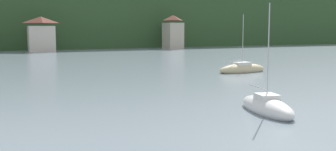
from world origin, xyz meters
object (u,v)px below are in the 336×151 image
at_px(shore_building_central, 41,35).
at_px(sailboat_far_6, 242,69).
at_px(sailboat_mid_3, 267,107).
at_px(shore_building_eastcentral, 173,32).

xyz_separation_m(shore_building_central, sailboat_far_6, (15.15, -51.21, -3.23)).
xyz_separation_m(sailboat_mid_3, sailboat_far_6, (11.27, 18.71, 0.03)).
height_order(shore_building_eastcentral, sailboat_far_6, shore_building_eastcentral).
bearing_deg(sailboat_mid_3, shore_building_eastcentral, 170.48).
distance_m(shore_building_eastcentral, sailboat_far_6, 54.13).
bearing_deg(sailboat_far_6, shore_building_eastcentral, 70.01).
xyz_separation_m(shore_building_eastcentral, sailboat_mid_3, (-26.92, -70.41, -3.60)).
bearing_deg(shore_building_central, sailboat_mid_3, -86.82).
bearing_deg(shore_building_eastcentral, sailboat_mid_3, -110.92).
distance_m(shore_building_central, sailboat_mid_3, 70.10).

